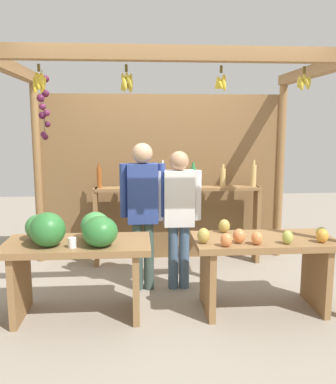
% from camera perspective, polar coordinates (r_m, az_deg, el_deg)
% --- Properties ---
extents(ground_plane, '(12.00, 12.00, 0.00)m').
position_cam_1_polar(ground_plane, '(4.75, -0.17, -12.63)').
color(ground_plane, gray).
rests_on(ground_plane, ground).
extents(market_stall, '(3.30, 1.99, 2.41)m').
position_cam_1_polar(market_stall, '(4.87, -0.65, 4.80)').
color(market_stall, olive).
rests_on(market_stall, ground).
extents(fruit_counter_left, '(1.34, 0.68, 1.02)m').
position_cam_1_polar(fruit_counter_left, '(3.87, -12.77, -7.40)').
color(fruit_counter_left, olive).
rests_on(fruit_counter_left, ground).
extents(fruit_counter_right, '(1.35, 0.64, 0.85)m').
position_cam_1_polar(fruit_counter_right, '(4.06, 12.96, -8.60)').
color(fruit_counter_right, olive).
rests_on(fruit_counter_right, ground).
extents(bottle_shelf_unit, '(2.12, 0.22, 1.34)m').
position_cam_1_polar(bottle_shelf_unit, '(5.22, 1.45, -1.57)').
color(bottle_shelf_unit, olive).
rests_on(bottle_shelf_unit, ground).
extents(vendor_man, '(0.48, 0.22, 1.59)m').
position_cam_1_polar(vendor_man, '(4.36, -3.52, -1.59)').
color(vendor_man, '#3B5047').
rests_on(vendor_man, ground).
extents(vendor_woman, '(0.48, 0.20, 1.50)m').
position_cam_1_polar(vendor_woman, '(4.39, 1.52, -2.27)').
color(vendor_woman, '#445E7C').
rests_on(vendor_woman, ground).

